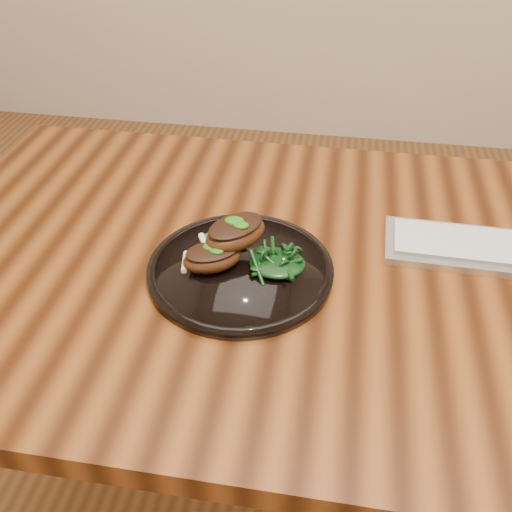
{
  "coord_description": "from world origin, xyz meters",
  "views": [
    {
      "loc": [
        -0.1,
        -0.72,
        1.32
      ],
      "look_at": [
        -0.21,
        -0.04,
        0.78
      ],
      "focal_mm": 40.0,
      "sensor_mm": 36.0,
      "label": 1
    }
  ],
  "objects_px": {
    "plate": "(240,269)",
    "lamb_chop_front": "(212,257)",
    "desk": "(387,308)",
    "greens_heap": "(277,260)"
  },
  "relations": [
    {
      "from": "plate",
      "to": "lamb_chop_front",
      "type": "distance_m",
      "value": 0.05
    },
    {
      "from": "lamb_chop_front",
      "to": "greens_heap",
      "type": "height_order",
      "value": "lamb_chop_front"
    },
    {
      "from": "plate",
      "to": "greens_heap",
      "type": "distance_m",
      "value": 0.06
    },
    {
      "from": "desk",
      "to": "plate",
      "type": "height_order",
      "value": "plate"
    },
    {
      "from": "desk",
      "to": "greens_heap",
      "type": "relative_size",
      "value": 18.5
    },
    {
      "from": "lamb_chop_front",
      "to": "plate",
      "type": "bearing_deg",
      "value": 13.98
    },
    {
      "from": "desk",
      "to": "plate",
      "type": "relative_size",
      "value": 5.55
    },
    {
      "from": "greens_heap",
      "to": "lamb_chop_front",
      "type": "bearing_deg",
      "value": -171.02
    },
    {
      "from": "desk",
      "to": "greens_heap",
      "type": "bearing_deg",
      "value": -166.27
    },
    {
      "from": "lamb_chop_front",
      "to": "greens_heap",
      "type": "xyz_separation_m",
      "value": [
        0.1,
        0.02,
        -0.01
      ]
    }
  ]
}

